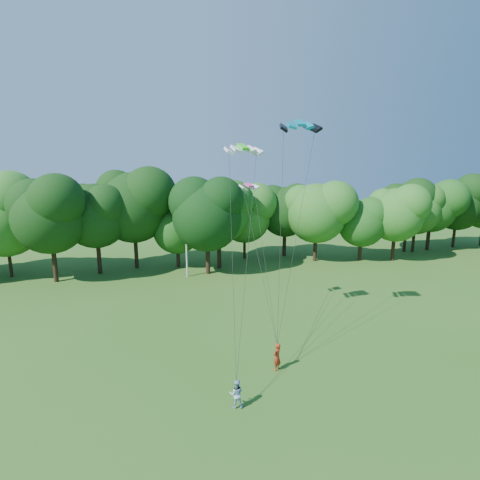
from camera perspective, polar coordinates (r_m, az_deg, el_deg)
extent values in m
cylinder|color=#B0AFA7|center=(44.65, -8.18, -0.47)|extent=(0.21, 0.21, 8.27)
cube|color=#B0AFA7|center=(43.99, -8.33, 4.54)|extent=(1.61, 0.55, 0.08)
imported|color=#A12814|center=(25.99, 5.65, -17.27)|extent=(0.82, 0.80, 1.89)
imported|color=#95B5CF|center=(22.63, -0.57, -22.36)|extent=(0.93, 0.79, 1.68)
cube|color=#04718A|center=(27.66, 9.06, 17.20)|extent=(2.92, 1.50, 0.59)
cube|color=#2EE322|center=(28.26, 0.44, 14.02)|extent=(2.93, 1.71, 0.55)
cube|color=#E84090|center=(31.66, 1.35, 8.37)|extent=(1.82, 1.34, 0.34)
cylinder|color=#332414|center=(46.05, -4.92, -2.39)|extent=(0.41, 0.41, 4.55)
ellipsoid|color=black|center=(44.96, -5.06, 5.04)|extent=(9.10, 9.10, 9.93)
cylinder|color=#382616|center=(62.80, 24.92, 0.04)|extent=(0.48, 0.48, 3.82)
ellipsoid|color=#25561A|center=(62.06, 25.32, 4.59)|extent=(7.65, 7.65, 8.34)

